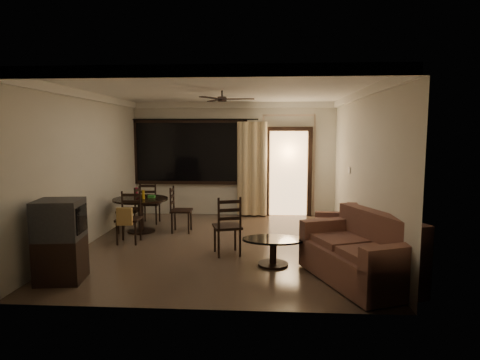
# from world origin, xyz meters

# --- Properties ---
(ground) EXTENTS (5.50, 5.50, 0.00)m
(ground) POSITION_xyz_m (0.00, 0.00, 0.00)
(ground) COLOR #7F6651
(ground) RESTS_ON ground
(room_shell) EXTENTS (5.50, 6.70, 5.50)m
(room_shell) POSITION_xyz_m (0.59, 1.77, 1.83)
(room_shell) COLOR beige
(room_shell) RESTS_ON ground
(dining_table) EXTENTS (1.13, 1.13, 0.93)m
(dining_table) POSITION_xyz_m (-1.80, 0.86, 0.56)
(dining_table) COLOR black
(dining_table) RESTS_ON ground
(dining_chair_west) EXTENTS (0.44, 0.44, 0.95)m
(dining_chair_west) POSITION_xyz_m (-2.04, 0.83, 0.28)
(dining_chair_west) COLOR black
(dining_chair_west) RESTS_ON ground
(dining_chair_east) EXTENTS (0.44, 0.44, 0.95)m
(dining_chair_east) POSITION_xyz_m (-0.97, 0.89, 0.28)
(dining_chair_east) COLOR black
(dining_chair_east) RESTS_ON ground
(dining_chair_south) EXTENTS (0.44, 0.49, 0.95)m
(dining_chair_south) POSITION_xyz_m (-1.77, 0.01, 0.31)
(dining_chair_south) COLOR black
(dining_chair_south) RESTS_ON ground
(dining_chair_north) EXTENTS (0.44, 0.44, 0.95)m
(dining_chair_north) POSITION_xyz_m (-1.83, 1.65, 0.28)
(dining_chair_north) COLOR black
(dining_chair_north) RESTS_ON ground
(tv_cabinet) EXTENTS (0.67, 0.62, 1.15)m
(tv_cabinet) POSITION_xyz_m (-2.05, -1.96, 0.58)
(tv_cabinet) COLOR black
(tv_cabinet) RESTS_ON ground
(sofa) EXTENTS (1.49, 1.95, 0.93)m
(sofa) POSITION_xyz_m (2.11, -1.72, 0.37)
(sofa) COLOR #4B2822
(sofa) RESTS_ON ground
(armchair) EXTENTS (0.84, 0.84, 0.76)m
(armchair) POSITION_xyz_m (2.10, -0.12, 0.32)
(armchair) COLOR #4B2822
(armchair) RESTS_ON ground
(coffee_table) EXTENTS (0.97, 0.58, 0.42)m
(coffee_table) POSITION_xyz_m (0.91, -1.10, 0.28)
(coffee_table) COLOR black
(coffee_table) RESTS_ON ground
(side_chair) EXTENTS (0.56, 0.56, 1.01)m
(side_chair) POSITION_xyz_m (0.14, -0.59, 0.30)
(side_chair) COLOR black
(side_chair) RESTS_ON ground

